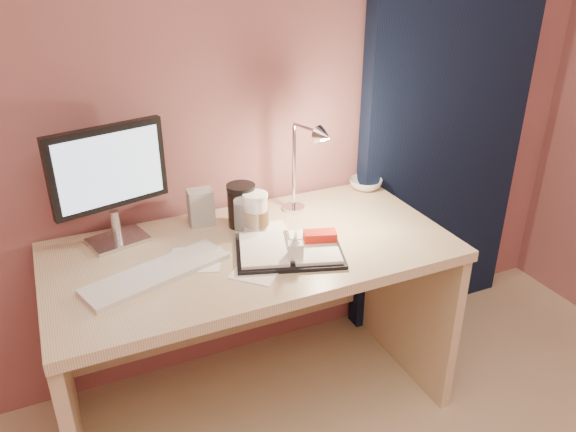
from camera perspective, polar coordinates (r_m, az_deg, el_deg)
name	(u,v)px	position (r m, az deg, el deg)	size (l,w,h in m)	color
room	(432,86)	(2.52, 14.47, 12.67)	(3.50, 3.50, 3.50)	#C6B28E
desk	(247,291)	(2.14, -4.19, -7.57)	(1.40, 0.70, 0.73)	beige
monitor	(108,175)	(1.98, -17.81, 3.97)	(0.39, 0.19, 0.42)	silver
keyboard	(157,273)	(1.84, -13.16, -5.71)	(0.47, 0.14, 0.02)	white
planner	(292,248)	(1.92, 0.37, -3.31)	(0.42, 0.37, 0.06)	black
paper_a	(257,271)	(1.82, -3.20, -5.59)	(0.14, 0.14, 0.00)	white
paper_b	(267,232)	(2.06, -2.17, -1.61)	(0.16, 0.16, 0.00)	white
paper_c	(195,260)	(1.91, -9.39, -4.38)	(0.17, 0.17, 0.00)	white
coffee_cup	(256,214)	(2.04, -3.29, 0.22)	(0.09, 0.09, 0.15)	white
clear_cup	(246,220)	(1.98, -4.24, -0.42)	(0.09, 0.09, 0.15)	white
bowl	(366,184)	(2.43, 7.89, 3.24)	(0.14, 0.14, 0.04)	silver
lotion_bottle	(296,248)	(1.84, 0.78, -3.23)	(0.05, 0.05, 0.11)	white
dark_jar	(242,207)	(2.08, -4.75, 0.87)	(0.10, 0.10, 0.15)	black
product_box	(201,207)	(2.11, -8.84, 0.90)	(0.09, 0.07, 0.14)	#BCBCB7
desk_lamp	(297,163)	(2.05, 0.92, 5.45)	(0.13, 0.23, 0.37)	silver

